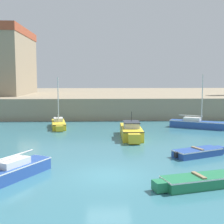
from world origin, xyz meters
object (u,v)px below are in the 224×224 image
object	(u,v)px
motorboat_yellow_7	(131,131)
sailboat_yellow_4	(59,124)
sailboat_blue_3	(4,174)
sailboat_blue_0	(198,124)
dinghy_blue_8	(199,152)
dinghy_green_2	(197,181)

from	to	relation	value
motorboat_yellow_7	sailboat_yellow_4	bearing A→B (deg)	141.08
sailboat_blue_3	sailboat_yellow_4	size ratio (longest dim) A/B	1.11
sailboat_blue_0	sailboat_yellow_4	distance (m)	15.02
dinghy_blue_8	sailboat_yellow_4	bearing A→B (deg)	131.58
sailboat_yellow_4	dinghy_blue_8	size ratio (longest dim) A/B	1.34
dinghy_green_2	sailboat_blue_3	distance (m)	9.82
sailboat_yellow_4	motorboat_yellow_7	bearing A→B (deg)	-38.92
sailboat_blue_3	dinghy_blue_8	distance (m)	12.82
sailboat_yellow_4	motorboat_yellow_7	size ratio (longest dim) A/B	0.90
sailboat_yellow_4	dinghy_green_2	bearing A→B (deg)	-63.87
sailboat_blue_0	sailboat_yellow_4	world-z (taller)	sailboat_blue_0
motorboat_yellow_7	dinghy_blue_8	world-z (taller)	motorboat_yellow_7
motorboat_yellow_7	dinghy_blue_8	size ratio (longest dim) A/B	1.49
sailboat_yellow_4	motorboat_yellow_7	distance (m)	9.43
sailboat_blue_0	dinghy_blue_8	xyz separation A→B (m)	(-3.65, -11.74, -0.21)
sailboat_blue_0	motorboat_yellow_7	bearing A→B (deg)	-147.47
sailboat_blue_0	sailboat_blue_3	bearing A→B (deg)	-132.78
motorboat_yellow_7	dinghy_blue_8	xyz separation A→B (m)	(4.01, -6.86, -0.30)
dinghy_blue_8	dinghy_green_2	bearing A→B (deg)	-108.69
sailboat_blue_3	sailboat_yellow_4	distance (m)	17.76
sailboat_yellow_4	dinghy_blue_8	bearing A→B (deg)	-48.42
dinghy_green_2	dinghy_blue_8	distance (m)	6.46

